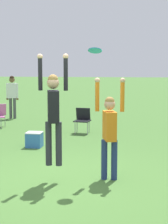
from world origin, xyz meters
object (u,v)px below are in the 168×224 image
(frisbee, at_px, (95,51))
(person_spectator_near, at_px, (12,93))
(camping_chair_1, at_px, (83,118))
(cooler_box, at_px, (34,140))
(person_defending, at_px, (110,127))
(person_jumping, at_px, (53,107))

(frisbee, distance_m, person_spectator_near, 9.07)
(camping_chair_1, height_order, cooler_box, camping_chair_1)
(camping_chair_1, xyz_separation_m, cooler_box, (-1.00, -2.26, -0.29))
(person_defending, xyz_separation_m, cooler_box, (-2.23, 2.61, -0.84))
(person_defending, height_order, person_spectator_near, person_defending)
(person_jumping, relative_size, person_defending, 1.06)
(frisbee, bearing_deg, person_jumping, -166.21)
(person_spectator_near, bearing_deg, cooler_box, -92.63)
(frisbee, height_order, camping_chair_1, frisbee)
(person_defending, distance_m, person_spectator_near, 9.01)
(person_jumping, distance_m, frisbee, 1.31)
(person_jumping, height_order, camping_chair_1, person_jumping)
(person_spectator_near, xyz_separation_m, cooler_box, (2.36, -5.14, -0.86))
(person_jumping, relative_size, cooler_box, 4.98)
(frisbee, relative_size, person_spectator_near, 0.15)
(person_jumping, relative_size, frisbee, 8.10)
(person_spectator_near, bearing_deg, camping_chair_1, -67.92)
(person_spectator_near, relative_size, cooler_box, 4.18)
(person_jumping, distance_m, person_spectator_near, 8.80)
(person_spectator_near, distance_m, cooler_box, 5.72)
(frisbee, height_order, cooler_box, frisbee)
(camping_chair_1, distance_m, person_spectator_near, 4.46)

